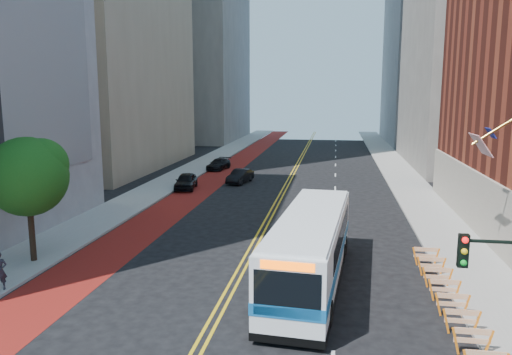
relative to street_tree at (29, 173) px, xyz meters
The scene contains 15 objects.
ground 13.68m from the street_tree, 28.25° to the right, with size 160.00×160.00×0.00m, color black.
sidewalk_left 24.45m from the street_tree, 91.81° to the left, with size 4.00×140.00×0.15m, color gray.
sidewalk_right 33.73m from the street_tree, 45.87° to the left, with size 4.00×140.00×0.15m, color gray.
bus_lane_paint 24.66m from the street_tree, 82.53° to the left, with size 3.60×140.00×0.01m, color maroon.
center_line_inner 26.84m from the street_tree, 65.21° to the left, with size 0.14×140.00×0.01m, color gold.
center_line_outer 26.99m from the street_tree, 64.51° to the left, with size 0.14×140.00×0.01m, color gold.
lane_dashes 36.09m from the street_tree, 63.34° to the left, with size 0.14×98.20×0.01m.
midrise_right_near 56.22m from the street_tree, 50.78° to the left, with size 18.00×26.00×40.00m, color slate.
construction_barriers 21.43m from the street_tree, ahead, with size 1.42×10.91×1.00m.
street_tree is the anchor object (origin of this frame).
traffic_signal 22.79m from the street_tree, 24.82° to the right, with size 2.21×0.34×5.07m.
transit_bus 15.25m from the street_tree, ahead, with size 3.82×12.92×3.50m.
car_a 21.96m from the street_tree, 84.83° to the left, with size 1.80×4.46×1.52m, color black.
car_b 26.60m from the street_tree, 75.79° to the left, with size 1.47×4.22×1.39m, color black.
car_c 34.15m from the street_tree, 86.22° to the left, with size 1.81×4.46×1.29m, color black.
Camera 1 is at (4.67, -17.67, 9.13)m, focal length 35.00 mm.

